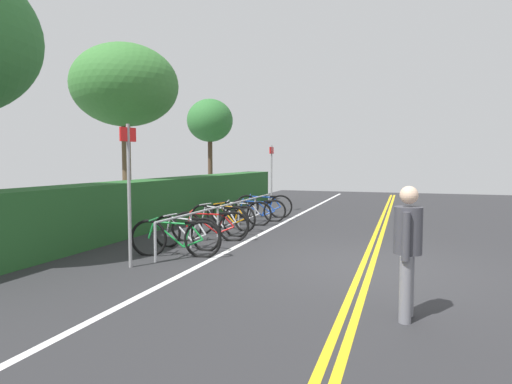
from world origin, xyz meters
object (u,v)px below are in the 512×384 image
object	(u,v)px
bicycle_4	(230,217)
sign_post_near	(129,183)
bicycle_6	(257,211)
bicycle_5	(242,213)
bike_rack	(229,211)
bicycle_2	(210,226)
bicycle_0	(176,238)
tree_far_right	(210,121)
bicycle_3	(219,220)
tree_mid	(125,86)
bicycle_1	(186,232)
pedestrian	(408,244)
sign_post_far	(271,172)
bicycle_7	(264,206)

from	to	relation	value
bicycle_4	sign_post_near	xyz separation A→B (m)	(-4.46, 0.07, 1.14)
bicycle_6	bicycle_5	bearing A→B (deg)	171.54
bike_rack	bicycle_2	world-z (taller)	bike_rack
bicycle_0	bicycle_2	bearing A→B (deg)	1.50
sign_post_near	tree_far_right	xyz separation A→B (m)	(12.15, 4.02, 2.17)
bicycle_0	bicycle_6	distance (m)	5.18
bicycle_4	bicycle_6	xyz separation A→B (m)	(1.74, -0.18, -0.00)
bike_rack	bicycle_3	bearing A→B (deg)	167.78
tree_mid	bicycle_2	bearing A→B (deg)	-118.83
bike_rack	bicycle_1	xyz separation A→B (m)	(-2.26, 0.05, -0.22)
sign_post_near	tree_far_right	bearing A→B (deg)	18.30
bicycle_1	tree_far_right	size ratio (longest dim) A/B	0.36
bike_rack	sign_post_near	size ratio (longest dim) A/B	2.88
bicycle_0	bicycle_5	bearing A→B (deg)	2.86
bike_rack	pedestrian	size ratio (longest dim) A/B	4.57
bicycle_6	sign_post_near	xyz separation A→B (m)	(-6.20, 0.25, 1.14)
bicycle_6	bicycle_4	bearing A→B (deg)	174.19
sign_post_far	tree_mid	xyz separation A→B (m)	(-3.96, 3.30, 2.60)
bicycle_2	bike_rack	bearing A→B (deg)	3.07
sign_post_far	bicycle_1	bearing A→B (deg)	-178.40
bicycle_4	sign_post_far	world-z (taller)	sign_post_far
bicycle_4	tree_mid	xyz separation A→B (m)	(0.26, 3.41, 3.69)
bicycle_1	bike_rack	bearing A→B (deg)	-1.36
bicycle_0	bicycle_4	xyz separation A→B (m)	(3.44, 0.25, -0.02)
sign_post_far	tree_far_right	distance (m)	5.72
bicycle_3	bicycle_2	bearing A→B (deg)	-169.18
sign_post_near	bicycle_4	bearing A→B (deg)	-0.93
bike_rack	bicycle_4	world-z (taller)	bike_rack
bike_rack	bicycle_3	size ratio (longest dim) A/B	4.04
bicycle_5	pedestrian	bearing A→B (deg)	-145.22
bicycle_2	tree_far_right	bearing A→B (deg)	24.51
bicycle_0	sign_post_far	bearing A→B (deg)	2.70
bicycle_5	tree_mid	bearing A→B (deg)	98.91
bicycle_2	bicycle_6	xyz separation A→B (m)	(3.47, 0.03, -0.01)
bicycle_0	bicycle_5	distance (m)	4.24
bicycle_5	tree_mid	size ratio (longest dim) A/B	0.32
tree_far_right	bicycle_6	bearing A→B (deg)	-144.35
bike_rack	tree_far_right	size ratio (longest dim) A/B	1.54
bicycle_0	pedestrian	xyz separation A→B (m)	(-2.15, -4.22, 0.53)
bicycle_5	bicycle_7	size ratio (longest dim) A/B	0.93
bicycle_1	bicycle_2	xyz separation A→B (m)	(0.97, -0.12, -0.00)
bicycle_6	bicycle_7	bearing A→B (deg)	4.86
pedestrian	bicycle_6	bearing A→B (deg)	30.38
bicycle_4	bicycle_0	bearing A→B (deg)	-175.86
bicycle_5	bicycle_0	bearing A→B (deg)	-177.14
bicycle_1	bicycle_5	xyz separation A→B (m)	(3.50, 0.04, 0.00)
sign_post_near	bicycle_2	bearing A→B (deg)	-5.78
bicycle_3	tree_mid	bearing A→B (deg)	71.82
bicycle_6	sign_post_near	size ratio (longest dim) A/B	0.70
bicycle_2	pedestrian	bearing A→B (deg)	-132.09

